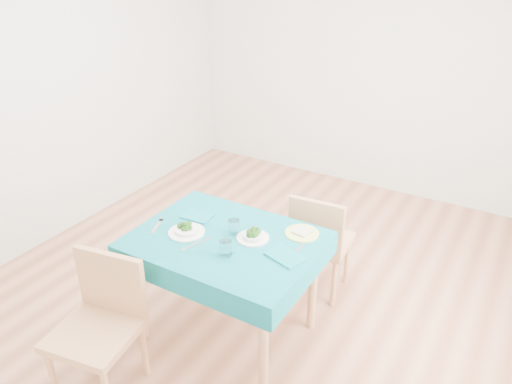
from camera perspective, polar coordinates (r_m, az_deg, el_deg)
The scene contains 16 objects.
room_shell at distance 3.34m, azimuth -0.00°, elevation 7.65°, with size 4.02×4.52×2.73m.
table at distance 3.39m, azimuth -3.33°, elevation -10.75°, with size 1.15×0.88×0.76m, color #095D66.
chair_near at distance 3.03m, azimuth -18.35°, elevation -13.16°, with size 0.45×0.50×1.13m, color tan.
chair_far at distance 3.75m, azimuth 7.66°, elevation -4.62°, with size 0.40×0.44×1.01m, color tan.
bowl_near at distance 3.23m, azimuth -7.96°, elevation -4.13°, with size 0.24×0.24×0.07m, color white, non-canonical shape.
bowl_far at distance 3.15m, azimuth -0.34°, elevation -4.89°, with size 0.21×0.21×0.06m, color white, non-canonical shape.
fork_near at distance 3.36m, azimuth -11.26°, elevation -3.85°, with size 0.03×0.19×0.00m, color silver.
knife_near at distance 3.13m, azimuth -6.84°, elevation -5.95°, with size 0.02×0.23×0.00m, color silver.
fork_far at distance 3.23m, azimuth -1.17°, elevation -4.64°, with size 0.02×0.18×0.00m, color silver.
knife_far at distance 3.03m, azimuth 4.49°, elevation -6.97°, with size 0.02×0.23×0.00m, color silver.
napkin_near at distance 3.43m, azimuth -6.74°, elevation -2.75°, with size 0.20×0.14×0.01m, color #0D6871.
napkin_far at distance 2.99m, azimuth 3.39°, elevation -7.36°, with size 0.22×0.15×0.01m, color #0D6871.
tumbler_center at distance 3.20m, azimuth -2.54°, elevation -4.00°, with size 0.07×0.07×0.10m, color white.
tumbler_side at distance 2.99m, azimuth -3.47°, elevation -6.41°, with size 0.08×0.08×0.10m, color white.
side_plate at distance 3.22m, azimuth 5.28°, elevation -4.71°, with size 0.22×0.22×0.01m, color #D3DF6C.
bread_slice at distance 3.22m, azimuth 5.29°, elevation -4.51°, with size 0.10×0.10×0.02m, color beige.
Camera 1 is at (1.61, -2.71, 2.44)m, focal length 35.00 mm.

